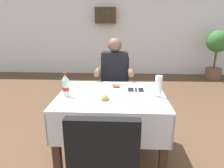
# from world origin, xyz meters

# --- Properties ---
(ground_plane) EXTENTS (11.00, 11.00, 0.00)m
(ground_plane) POSITION_xyz_m (0.00, 0.00, 0.00)
(ground_plane) COLOR brown
(back_wall) EXTENTS (11.00, 0.12, 2.74)m
(back_wall) POSITION_xyz_m (0.00, 4.02, 1.37)
(back_wall) COLOR white
(back_wall) RESTS_ON ground
(main_dining_table) EXTENTS (1.10, 0.91, 0.74)m
(main_dining_table) POSITION_xyz_m (-0.08, 0.11, 0.57)
(main_dining_table) COLOR white
(main_dining_table) RESTS_ON ground
(chair_far_diner_seat) EXTENTS (0.44, 0.50, 0.97)m
(chair_far_diner_seat) POSITION_xyz_m (-0.08, 0.96, 0.55)
(chair_far_diner_seat) COLOR black
(chair_far_diner_seat) RESTS_ON ground
(chair_near_camera_side) EXTENTS (0.44, 0.50, 0.97)m
(chair_near_camera_side) POSITION_xyz_m (-0.08, -0.73, 0.55)
(chair_near_camera_side) COLOR black
(chair_near_camera_side) RESTS_ON ground
(seated_diner_far) EXTENTS (0.50, 0.46, 1.26)m
(seated_diner_far) POSITION_xyz_m (-0.07, 0.85, 0.71)
(seated_diner_far) COLOR #282D42
(seated_diner_far) RESTS_ON ground
(plate_near_camera) EXTENTS (0.25, 0.25, 0.07)m
(plate_near_camera) POSITION_xyz_m (-0.13, -0.08, 0.76)
(plate_near_camera) COLOR white
(plate_near_camera) RESTS_ON main_dining_table
(plate_far_diner) EXTENTS (0.23, 0.23, 0.06)m
(plate_far_diner) POSITION_xyz_m (-0.03, 0.33, 0.76)
(plate_far_diner) COLOR white
(plate_far_diner) RESTS_ON main_dining_table
(beer_glass_left) EXTENTS (0.07, 0.07, 0.22)m
(beer_glass_left) POSITION_xyz_m (0.39, 0.06, 0.85)
(beer_glass_left) COLOR white
(beer_glass_left) RESTS_ON main_dining_table
(cola_bottle_primary) EXTENTS (0.07, 0.07, 0.25)m
(cola_bottle_primary) POSITION_xyz_m (-0.53, 0.03, 0.85)
(cola_bottle_primary) COLOR silver
(cola_bottle_primary) RESTS_ON main_dining_table
(napkin_cutlery_set) EXTENTS (0.17, 0.19, 0.01)m
(napkin_cutlery_set) POSITION_xyz_m (0.19, 0.26, 0.75)
(napkin_cutlery_set) COLOR black
(napkin_cutlery_set) RESTS_ON main_dining_table
(potted_plant_corner) EXTENTS (0.54, 0.54, 1.26)m
(potted_plant_corner) POSITION_xyz_m (2.45, 3.46, 0.80)
(potted_plant_corner) COLOR brown
(potted_plant_corner) RESTS_ON ground
(wall_bottle_rack) EXTENTS (0.56, 0.21, 0.42)m
(wall_bottle_rack) POSITION_xyz_m (-0.43, 3.85, 1.63)
(wall_bottle_rack) COLOR #472D1E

